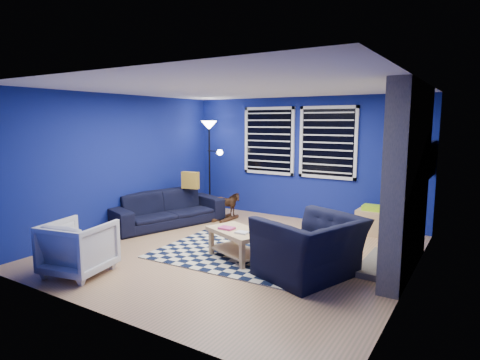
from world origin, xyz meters
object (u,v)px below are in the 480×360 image
Objects in this scene: sofa at (166,208)px; cabinet at (372,222)px; tv at (430,160)px; rocking_horse at (225,204)px; coffee_table at (237,238)px; armchair_bent at (79,248)px; floor_lamp at (210,138)px; armchair_big at (310,247)px.

sofa is 3.86m from cabinet.
sofa is at bearing -162.92° from tv.
rocking_horse is 0.58× the size of coffee_table.
armchair_bent reaches higher than cabinet.
tv is 4.39m from floor_lamp.
sofa is 2.85× the size of armchair_bent.
armchair_bent is 0.75× the size of coffee_table.
sofa is 3.54m from armchair_big.
cabinet is (3.59, 1.42, -0.09)m from sofa.
floor_lamp is (-2.15, 2.28, 1.34)m from coffee_table.
sofa is 1.89m from floor_lamp.
rocking_horse is 1.55m from floor_lamp.
floor_lamp is at bearing 14.70° from sofa.
armchair_bent is (0.75, -2.52, 0.03)m from sofa.
cabinet is at bearing -50.21° from sofa.
armchair_bent is 4.14m from floor_lamp.
floor_lamp reaches higher than rocking_horse.
tv is at bearing -54.79° from sofa.
tv reaches higher than cabinet.
cabinet is (2.84, 3.94, -0.12)m from armchair_bent.
sofa reaches higher than rocking_horse.
tv is 1.46m from cabinet.
armchair_big reaches higher than armchair_bent.
armchair_big is at bearing -161.65° from armchair_bent.
coffee_table is (1.47, -1.85, -0.01)m from rocking_horse.
armchair_bent is at bearing -40.31° from armchair_big.
armchair_big is (3.39, -1.00, 0.07)m from sofa.
coffee_table is at bearing -73.83° from armchair_big.
rocking_horse is (0.01, 3.45, -0.03)m from armchair_bent.
armchair_bent is (-3.72, -3.89, -1.04)m from tv.
armchair_bent is at bearing -125.27° from cabinet.
rocking_horse is (-2.63, 1.93, -0.07)m from armchair_big.
rocking_horse is at bearing -169.53° from cabinet.
rocking_horse is 2.87m from cabinet.
tv is 3.39m from coffee_table.
armchair_bent is at bearing -80.20° from floor_lamp.
tv reaches higher than armchair_bent.
cabinet is 3.78m from floor_lamp.
armchair_big reaches higher than coffee_table.
sofa is 4.17× the size of cabinet.
tv is at bearing -2.92° from cabinet.
armchair_bent reaches higher than coffee_table.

